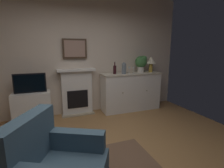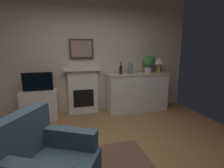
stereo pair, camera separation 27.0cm
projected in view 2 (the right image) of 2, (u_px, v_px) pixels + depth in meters
ground_plane at (108, 167)px, 2.33m from camera, size 5.25×4.43×0.10m
wall_rear at (86, 54)px, 4.11m from camera, size 5.25×0.06×2.85m
fireplace_unit at (83, 91)px, 4.13m from camera, size 0.87×0.30×1.10m
framed_picture at (81, 49)px, 3.97m from camera, size 0.55×0.04×0.45m
sideboard_cabinet at (137, 92)px, 4.32m from camera, size 1.53×0.49×0.96m
table_lamp at (159, 62)px, 4.31m from camera, size 0.26×0.26×0.40m
wine_bottle at (121, 70)px, 4.08m from camera, size 0.08×0.08×0.29m
wine_glass_left at (136, 69)px, 4.15m from camera, size 0.07×0.07×0.16m
wine_glass_center at (140, 69)px, 4.15m from camera, size 0.07×0.07×0.16m
vase_decorative at (130, 68)px, 4.09m from camera, size 0.11×0.11×0.28m
tv_cabinet at (40, 105)px, 3.77m from camera, size 0.75×0.42×0.66m
tv_set at (38, 82)px, 3.65m from camera, size 0.62×0.07×0.40m
potted_plant_small at (149, 63)px, 4.29m from camera, size 0.30×0.30×0.43m
armchair at (47, 166)px, 1.72m from camera, size 1.07×1.05×0.92m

